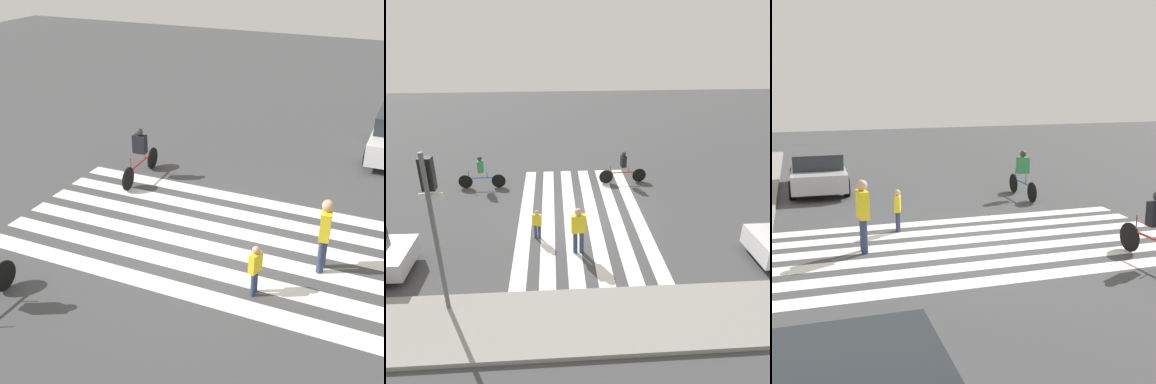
{
  "view_description": "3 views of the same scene",
  "coord_description": "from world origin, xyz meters",
  "views": [
    {
      "loc": [
        10.68,
        4.38,
        6.85
      ],
      "look_at": [
        -0.41,
        -0.66,
        0.92
      ],
      "focal_mm": 50.0,
      "sensor_mm": 36.0,
      "label": 1
    },
    {
      "loc": [
        1.09,
        13.99,
        7.54
      ],
      "look_at": [
        0.16,
        0.48,
        1.27
      ],
      "focal_mm": 35.0,
      "sensor_mm": 36.0,
      "label": 2
    },
    {
      "loc": [
        -11.99,
        4.18,
        4.12
      ],
      "look_at": [
        0.56,
        0.27,
        1.25
      ],
      "focal_mm": 50.0,
      "sensor_mm": 36.0,
      "label": 3
    }
  ],
  "objects": [
    {
      "name": "pedestrian_child_with_backpack",
      "position": [
        0.31,
        2.85,
        0.99
      ],
      "size": [
        0.51,
        0.27,
        1.76
      ],
      "rotation": [
        0.0,
        0.0,
        0.11
      ],
      "color": "navy",
      "rests_on": "ground_plane"
    },
    {
      "name": "ground_plane",
      "position": [
        0.0,
        0.0,
        0.0
      ],
      "size": [
        60.0,
        60.0,
        0.0
      ],
      "primitive_type": "plane",
      "color": "#444447"
    },
    {
      "name": "cyclist_mid_street",
      "position": [
        -2.36,
        -3.27,
        0.87
      ],
      "size": [
        2.4,
        0.41,
        1.64
      ],
      "rotation": [
        0.0,
        0.0,
        0.06
      ],
      "color": "black",
      "rests_on": "ground_plane"
    },
    {
      "name": "crosswalk_stripes",
      "position": [
        0.0,
        0.0,
        0.0
      ],
      "size": [
        5.18,
        10.0,
        0.01
      ],
      "color": "white",
      "rests_on": "ground_plane"
    },
    {
      "name": "pedestrian_adult_tall_backpack",
      "position": [
        1.78,
        1.76,
        0.65
      ],
      "size": [
        0.35,
        0.23,
        1.16
      ],
      "rotation": [
        0.0,
        0.0,
        -0.28
      ],
      "color": "navy",
      "rests_on": "ground_plane"
    }
  ]
}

